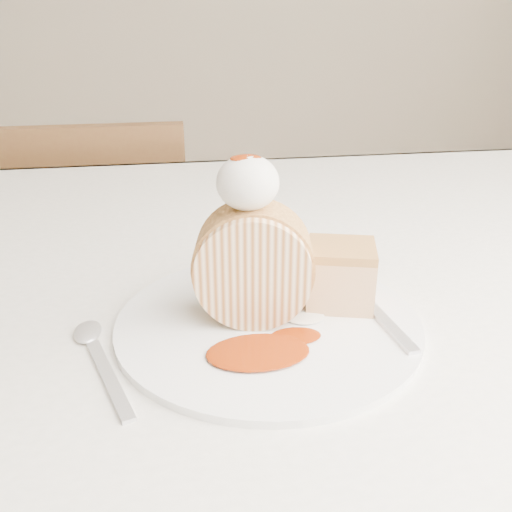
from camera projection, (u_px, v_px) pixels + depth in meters
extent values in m
cube|color=white|center=(290.00, 269.00, 0.69)|extent=(1.40, 0.90, 0.04)
cube|color=white|center=(242.00, 229.00, 1.14)|extent=(1.40, 0.01, 0.28)
cube|color=brown|center=(112.00, 281.00, 1.41)|extent=(0.38, 0.38, 0.04)
cube|color=brown|center=(95.00, 224.00, 1.17)|extent=(0.38, 0.04, 0.40)
cylinder|color=brown|center=(181.00, 315.00, 1.67)|extent=(0.03, 0.03, 0.37)
cylinder|color=brown|center=(65.00, 324.00, 1.62)|extent=(0.03, 0.03, 0.37)
cylinder|color=brown|center=(185.00, 383.00, 1.37)|extent=(0.03, 0.03, 0.37)
cylinder|color=brown|center=(44.00, 396.00, 1.33)|extent=(0.03, 0.03, 0.37)
cylinder|color=white|center=(268.00, 323.00, 0.53)|extent=(0.35, 0.35, 0.01)
cylinder|color=beige|center=(253.00, 265.00, 0.51)|extent=(0.11, 0.07, 0.10)
cube|color=tan|center=(340.00, 278.00, 0.55)|extent=(0.08, 0.07, 0.05)
ellipsoid|color=white|center=(248.00, 183.00, 0.49)|extent=(0.05, 0.05, 0.05)
ellipsoid|color=maroon|center=(246.00, 151.00, 0.47)|extent=(0.03, 0.02, 0.01)
cube|color=silver|center=(382.00, 318.00, 0.53)|extent=(0.04, 0.17, 0.00)
cube|color=silver|center=(109.00, 378.00, 0.46)|extent=(0.07, 0.14, 0.00)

